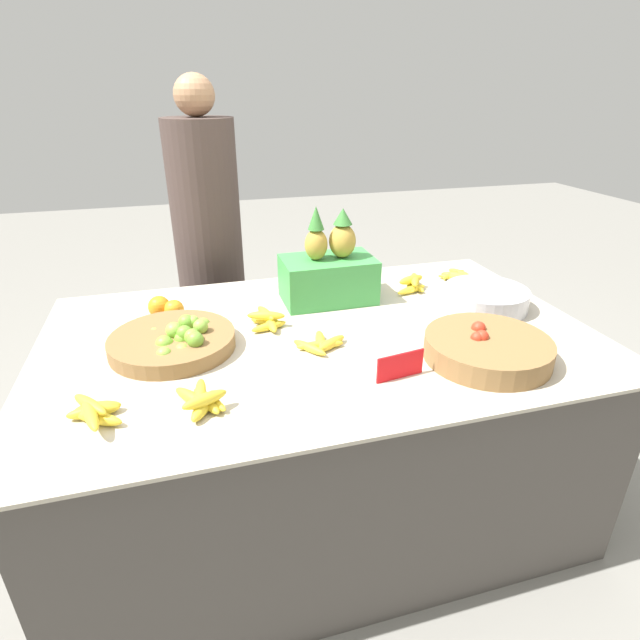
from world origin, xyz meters
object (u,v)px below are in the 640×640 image
object	(u,v)px
lime_bowl	(174,341)
price_sign	(400,366)
tomato_basket	(487,348)
vendor_person	(211,263)
metal_bowl	(486,298)
produce_crate	(329,272)

from	to	relation	value
lime_bowl	price_sign	distance (m)	0.73
tomato_basket	vendor_person	bearing A→B (deg)	120.82
tomato_basket	price_sign	xyz separation A→B (m)	(-0.31, -0.03, 0.00)
metal_bowl	vendor_person	bearing A→B (deg)	136.93
lime_bowl	price_sign	size ratio (longest dim) A/B	2.62
metal_bowl	price_sign	size ratio (longest dim) A/B	2.06
metal_bowl	produce_crate	xyz separation A→B (m)	(-0.56, 0.24, 0.08)
lime_bowl	produce_crate	xyz separation A→B (m)	(0.60, 0.26, 0.09)
metal_bowl	vendor_person	distance (m)	1.33
metal_bowl	produce_crate	bearing A→B (deg)	156.73
vendor_person	produce_crate	bearing A→B (deg)	-58.24
tomato_basket	price_sign	size ratio (longest dim) A/B	2.54
tomato_basket	metal_bowl	size ratio (longest dim) A/B	1.23
tomato_basket	metal_bowl	world-z (taller)	tomato_basket
tomato_basket	produce_crate	xyz separation A→B (m)	(-0.34, 0.59, 0.08)
metal_bowl	price_sign	world-z (taller)	price_sign
price_sign	vendor_person	size ratio (longest dim) A/B	0.10
metal_bowl	produce_crate	world-z (taller)	produce_crate
tomato_basket	metal_bowl	bearing A→B (deg)	57.97
metal_bowl	vendor_person	size ratio (longest dim) A/B	0.20
lime_bowl	tomato_basket	distance (m)	0.99
lime_bowl	vendor_person	distance (m)	0.95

